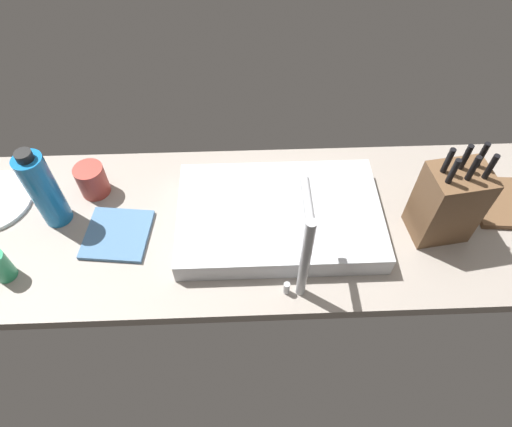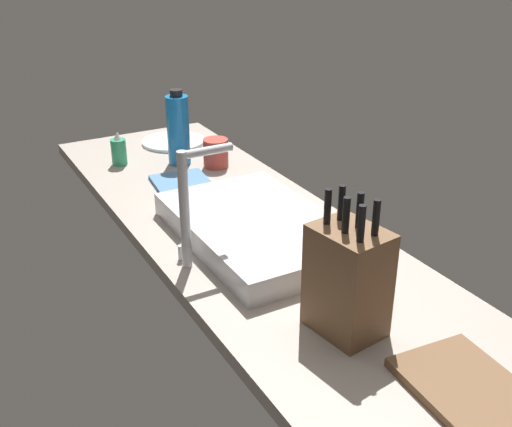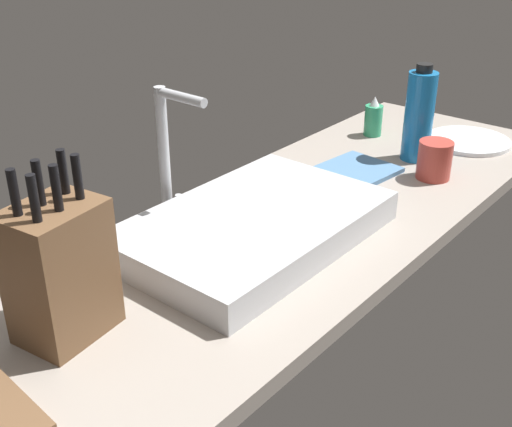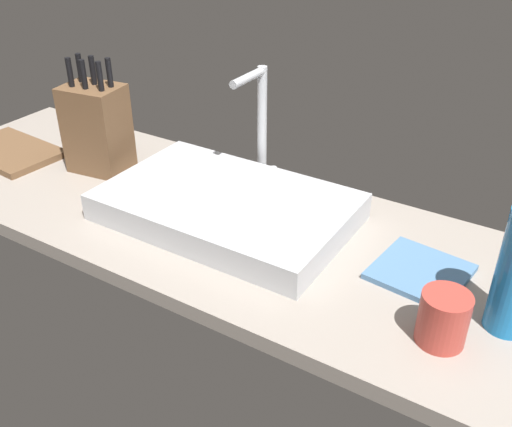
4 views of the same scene
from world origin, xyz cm
name	(u,v)px [view 2 (image 2 of 4)]	position (x,y,z in cm)	size (l,w,h in cm)	color
countertop_slab	(250,236)	(0.00, 0.00, 1.75)	(193.89, 56.92, 3.50)	gray
sink_basin	(257,228)	(-5.37, 0.79, 6.65)	(55.44, 35.40, 6.30)	#B7BABF
faucet	(189,200)	(-9.12, 21.04, 20.59)	(5.50, 13.67, 29.36)	#B7BABF
knife_block	(348,280)	(-48.46, 4.52, 15.16)	(16.18, 13.25, 29.90)	brown
cutting_board	(476,396)	(-76.75, -2.95, 4.40)	(28.77, 18.29, 1.80)	brown
soap_bottle	(119,151)	(65.83, 14.80, 8.46)	(5.22, 5.22, 11.70)	#2D9966
water_bottle	(178,129)	(56.74, -3.54, 15.58)	(7.57, 7.57, 25.65)	#1970B7
dinner_plate	(173,141)	(77.74, -9.75, 4.10)	(23.33, 23.33, 1.20)	white
dish_towel	(181,182)	(39.23, 3.38, 4.10)	(17.15, 17.04, 1.20)	teal
coffee_mug	(216,153)	(47.98, -13.12, 8.30)	(8.43, 8.43, 9.60)	#B23D33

